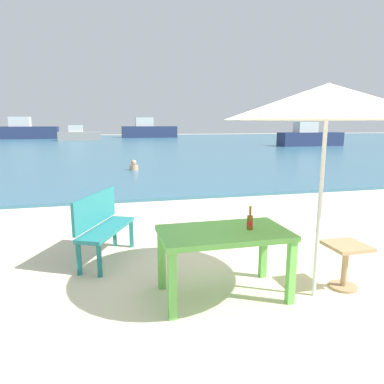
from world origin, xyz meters
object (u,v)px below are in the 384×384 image
(boat_fishing_trawler, at_px, (79,135))
(picnic_table_green, at_px, (224,240))
(bench_teal_center, at_px, (102,223))
(boat_sailboat, at_px, (310,137))
(beer_bottle_amber, at_px, (250,221))
(side_table_wood, at_px, (345,259))
(patio_umbrella, at_px, (327,102))
(boat_tanker, at_px, (26,131))
(swimmer_person, at_px, (134,166))
(boat_ferry, at_px, (149,130))

(boat_fishing_trawler, bearing_deg, picnic_table_green, -83.82)
(bench_teal_center, distance_m, boat_sailboat, 26.85)
(picnic_table_green, relative_size, beer_bottle_amber, 5.28)
(side_table_wood, xyz_separation_m, bench_teal_center, (-2.75, 1.58, 0.19))
(patio_umbrella, height_order, boat_tanker, boat_tanker)
(beer_bottle_amber, distance_m, patio_umbrella, 1.46)
(bench_teal_center, distance_m, boat_fishing_trawler, 35.54)
(picnic_table_green, bearing_deg, beer_bottle_amber, -4.53)
(boat_fishing_trawler, bearing_deg, beer_bottle_amber, -83.38)
(patio_umbrella, distance_m, bench_teal_center, 3.25)
(beer_bottle_amber, xyz_separation_m, bench_teal_center, (-1.60, 1.44, -0.31))
(swimmer_person, xyz_separation_m, boat_tanker, (-10.35, 32.12, 0.78))
(picnic_table_green, xyz_separation_m, boat_tanker, (-10.52, 42.61, 0.37))
(picnic_table_green, height_order, swimmer_person, picnic_table_green)
(picnic_table_green, bearing_deg, boat_tanker, 103.87)
(boat_tanker, bearing_deg, boat_fishing_trawler, -41.43)
(boat_sailboat, height_order, boat_ferry, boat_ferry)
(bench_teal_center, xyz_separation_m, swimmer_person, (1.14, 9.08, -0.30))
(boat_fishing_trawler, bearing_deg, patio_umbrella, -82.35)
(beer_bottle_amber, relative_size, boat_sailboat, 0.05)
(patio_umbrella, xyz_separation_m, boat_sailboat, (14.25, 22.81, -1.33))
(boat_tanker, height_order, boat_sailboat, boat_tanker)
(boat_tanker, relative_size, boat_ferry, 1.00)
(beer_bottle_amber, xyz_separation_m, patio_umbrella, (0.70, -0.23, 1.26))
(boat_tanker, distance_m, boat_sailboat, 32.64)
(beer_bottle_amber, relative_size, boat_ferry, 0.04)
(side_table_wood, bearing_deg, bench_teal_center, 150.02)
(patio_umbrella, xyz_separation_m, boat_fishing_trawler, (-4.99, 37.10, -1.45))
(bench_teal_center, height_order, boat_tanker, boat_tanker)
(bench_teal_center, bearing_deg, boat_tanker, 102.60)
(boat_sailboat, xyz_separation_m, boat_ferry, (-10.88, 20.60, 0.23))
(boat_sailboat, distance_m, boat_fishing_trawler, 23.96)
(boat_tanker, bearing_deg, side_table_wood, -74.38)
(beer_bottle_amber, bearing_deg, side_table_wood, -7.18)
(boat_sailboat, bearing_deg, picnic_table_green, -124.04)
(patio_umbrella, xyz_separation_m, side_table_wood, (0.45, 0.08, -1.76))
(side_table_wood, xyz_separation_m, swimmer_person, (-1.60, 10.66, -0.11))
(beer_bottle_amber, distance_m, boat_tanker, 43.99)
(bench_teal_center, xyz_separation_m, boat_sailboat, (16.55, 21.15, 0.24))
(picnic_table_green, relative_size, boat_fishing_trawler, 0.31)
(picnic_table_green, relative_size, boat_sailboat, 0.26)
(boat_tanker, distance_m, boat_ferry, 14.88)
(boat_ferry, bearing_deg, swimmer_person, -97.88)
(side_table_wood, height_order, swimmer_person, side_table_wood)
(bench_teal_center, height_order, boat_sailboat, boat_sailboat)
(bench_teal_center, bearing_deg, swimmer_person, 82.84)
(beer_bottle_amber, relative_size, bench_teal_center, 0.21)
(side_table_wood, relative_size, swimmer_person, 1.32)
(beer_bottle_amber, height_order, boat_ferry, boat_ferry)
(boat_fishing_trawler, bearing_deg, boat_ferry, 37.09)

